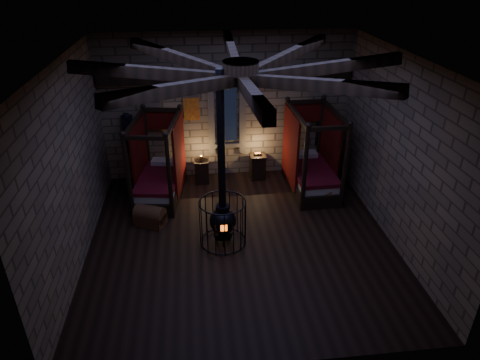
{
  "coord_description": "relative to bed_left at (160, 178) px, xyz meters",
  "views": [
    {
      "loc": [
        -0.94,
        -8.19,
        5.98
      ],
      "look_at": [
        0.06,
        0.6,
        1.28
      ],
      "focal_mm": 32.0,
      "sensor_mm": 36.0,
      "label": 1
    }
  ],
  "objects": [
    {
      "name": "nightstand_left",
      "position": [
        1.16,
        0.67,
        -0.19
      ],
      "size": [
        0.44,
        0.42,
        0.85
      ],
      "rotation": [
        0.0,
        0.0,
        -0.01
      ],
      "color": "black",
      "rests_on": "ground"
    },
    {
      "name": "bed_left",
      "position": [
        0.0,
        0.0,
        0.0
      ],
      "size": [
        1.42,
        2.27,
        2.23
      ],
      "rotation": [
        0.0,
        0.0,
        -0.15
      ],
      "color": "black",
      "rests_on": "ground"
    },
    {
      "name": "room",
      "position": [
        1.95,
        -2.23,
        3.19
      ],
      "size": [
        7.02,
        7.02,
        4.29
      ],
      "color": "black",
      "rests_on": "ground"
    },
    {
      "name": "stove",
      "position": [
        1.54,
        -2.38,
        0.1
      ],
      "size": [
        1.08,
        1.08,
        4.05
      ],
      "rotation": [
        0.0,
        0.0,
        0.01
      ],
      "color": "black",
      "rests_on": "ground"
    },
    {
      "name": "trunk_left",
      "position": [
        -0.2,
        -1.43,
        -0.32
      ],
      "size": [
        0.84,
        0.71,
        0.53
      ],
      "rotation": [
        0.0,
        0.0,
        -0.42
      ],
      "color": "brown",
      "rests_on": "ground"
    },
    {
      "name": "bed_right",
      "position": [
        4.2,
        -0.04,
        0.02
      ],
      "size": [
        1.22,
        2.25,
        2.32
      ],
      "rotation": [
        0.0,
        0.0,
        0.02
      ],
      "color": "black",
      "rests_on": "ground"
    },
    {
      "name": "trunk_right",
      "position": [
        4.19,
        -0.86,
        -0.31
      ],
      "size": [
        0.86,
        0.68,
        0.55
      ],
      "rotation": [
        0.0,
        0.0,
        -0.3
      ],
      "color": "brown",
      "rests_on": "ground"
    },
    {
      "name": "nightstand_right",
      "position": [
        2.81,
        0.74,
        -0.17
      ],
      "size": [
        0.48,
        0.46,
        0.82
      ],
      "rotation": [
        0.0,
        0.0,
        0.04
      ],
      "color": "black",
      "rests_on": "ground"
    }
  ]
}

